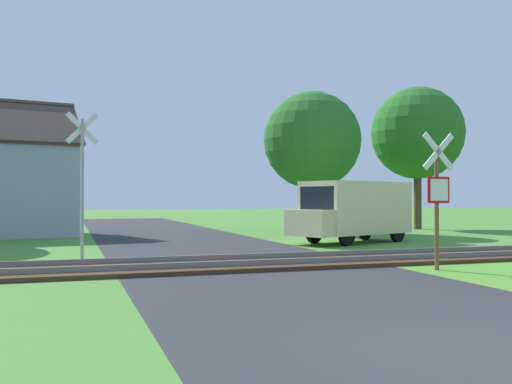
# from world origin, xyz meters

# --- Properties ---
(ground_plane) EXTENTS (160.00, 160.00, 0.00)m
(ground_plane) POSITION_xyz_m (0.00, 0.00, 0.00)
(ground_plane) COLOR #4C8433
(road_asphalt) EXTENTS (6.41, 80.00, 0.01)m
(road_asphalt) POSITION_xyz_m (0.00, 2.00, 0.00)
(road_asphalt) COLOR #2D2D30
(road_asphalt) RESTS_ON ground
(rail_track) EXTENTS (60.00, 2.60, 0.22)m
(rail_track) POSITION_xyz_m (0.00, 8.25, 0.06)
(rail_track) COLOR #422D1E
(rail_track) RESTS_ON ground
(stop_sign_near) EXTENTS (0.88, 0.16, 3.13)m
(stop_sign_near) POSITION_xyz_m (3.81, 6.10, 1.76)
(stop_sign_near) COLOR brown
(stop_sign_near) RESTS_ON ground
(crossing_sign_far) EXTENTS (0.87, 0.17, 3.98)m
(crossing_sign_far) POSITION_xyz_m (-3.81, 11.19, 2.27)
(crossing_sign_far) COLOR #9E9EA5
(crossing_sign_far) RESTS_ON ground
(tree_right) EXTENTS (4.61, 4.61, 6.69)m
(tree_right) POSITION_xyz_m (6.79, 19.83, 4.37)
(tree_right) COLOR #513823
(tree_right) RESTS_ON ground
(tree_far) EXTENTS (4.90, 4.90, 7.56)m
(tree_far) POSITION_xyz_m (13.48, 21.15, 5.10)
(tree_far) COLOR #513823
(tree_far) RESTS_ON ground
(mail_truck) EXTENTS (5.24, 3.53, 2.24)m
(mail_truck) POSITION_xyz_m (5.78, 13.85, 1.24)
(mail_truck) COLOR beige
(mail_truck) RESTS_ON ground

